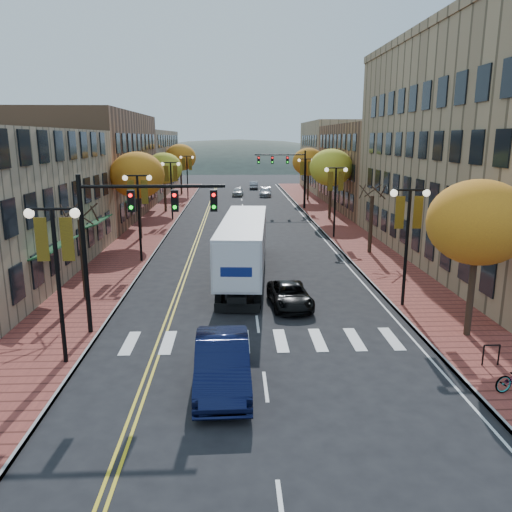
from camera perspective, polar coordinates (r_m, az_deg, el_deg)
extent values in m
plane|color=black|center=(19.78, 0.73, -11.96)|extent=(200.00, 200.00, 0.00)
cube|color=brown|center=(51.66, -11.36, 3.77)|extent=(4.00, 85.00, 0.15)
cube|color=brown|center=(52.01, 8.68, 3.94)|extent=(4.00, 85.00, 0.15)
cube|color=brown|center=(56.25, -19.26, 9.62)|extent=(12.00, 24.00, 11.00)
cube|color=#9E8966|center=(80.54, -14.15, 10.33)|extent=(12.00, 26.00, 9.50)
cube|color=brown|center=(63.04, 15.80, 9.73)|extent=(15.00, 24.00, 10.00)
cube|color=#9E8966|center=(84.19, 11.14, 11.11)|extent=(15.00, 20.00, 11.00)
cylinder|color=#382619|center=(27.75, -19.12, -0.31)|extent=(0.28, 0.28, 4.20)
cylinder|color=#382619|center=(43.00, -13.20, 5.19)|extent=(0.28, 0.28, 4.90)
ellipsoid|color=orange|center=(42.71, -13.41, 8.98)|extent=(4.48, 4.48, 3.81)
cylinder|color=#382619|center=(58.71, -10.36, 7.25)|extent=(0.28, 0.28, 4.55)
ellipsoid|color=yellow|center=(58.49, -10.47, 9.83)|extent=(4.16, 4.16, 3.54)
cylinder|color=#382619|center=(76.48, -8.56, 8.88)|extent=(0.28, 0.28, 5.04)
ellipsoid|color=orange|center=(76.32, -8.64, 11.09)|extent=(4.61, 4.61, 3.92)
cylinder|color=#382619|center=(23.04, 23.44, -2.95)|extent=(0.28, 0.28, 4.55)
ellipsoid|color=orange|center=(22.49, 24.06, 3.54)|extent=(4.16, 4.16, 3.54)
cylinder|color=#382619|center=(37.73, 12.98, 3.56)|extent=(0.28, 0.28, 4.20)
cylinder|color=#382619|center=(53.13, 8.47, 6.89)|extent=(0.28, 0.28, 4.90)
ellipsoid|color=yellow|center=(52.89, 8.58, 9.97)|extent=(4.48, 4.48, 3.81)
cylinder|color=#382619|center=(68.84, 5.96, 8.36)|extent=(0.28, 0.28, 4.76)
ellipsoid|color=orange|center=(68.65, 6.02, 10.66)|extent=(4.35, 4.35, 3.70)
cylinder|color=black|center=(19.76, -21.56, -3.64)|extent=(0.16, 0.16, 6.00)
cylinder|color=black|center=(19.15, -22.33, 4.99)|extent=(1.60, 0.10, 0.10)
sphere|color=#FFF2CC|center=(19.45, -24.51, 4.46)|extent=(0.36, 0.36, 0.36)
sphere|color=#FFF2CC|center=(18.91, -20.00, 4.63)|extent=(0.36, 0.36, 0.36)
cube|color=#B28B17|center=(19.47, -23.29, 1.74)|extent=(0.45, 0.03, 1.60)
cube|color=#B28B17|center=(19.17, -20.78, 1.79)|extent=(0.45, 0.03, 1.60)
cylinder|color=black|center=(34.89, -13.18, 4.01)|extent=(0.16, 0.16, 6.00)
cylinder|color=black|center=(34.55, -13.45, 8.93)|extent=(1.60, 0.10, 0.10)
sphere|color=#FFF2CC|center=(34.72, -14.75, 8.63)|extent=(0.36, 0.36, 0.36)
sphere|color=#FFF2CC|center=(34.42, -12.11, 8.73)|extent=(0.36, 0.36, 0.36)
cube|color=#B28B17|center=(34.73, -14.08, 7.09)|extent=(0.45, 0.03, 1.60)
cube|color=#B28B17|center=(34.56, -12.61, 7.14)|extent=(0.45, 0.03, 1.60)
cylinder|color=black|center=(52.53, -9.63, 7.22)|extent=(0.16, 0.16, 6.00)
cylinder|color=black|center=(52.31, -9.76, 10.49)|extent=(1.60, 0.10, 0.10)
sphere|color=#FFF2CC|center=(52.42, -10.63, 10.29)|extent=(0.36, 0.36, 0.36)
sphere|color=#FFF2CC|center=(52.22, -8.86, 10.35)|extent=(0.36, 0.36, 0.36)
cube|color=#B28B17|center=(52.43, -10.20, 9.27)|extent=(0.45, 0.03, 1.60)
cube|color=#B28B17|center=(52.32, -9.21, 9.30)|extent=(0.45, 0.03, 1.60)
cylinder|color=black|center=(70.36, -7.85, 8.80)|extent=(0.16, 0.16, 6.00)
cylinder|color=black|center=(70.19, -7.93, 11.24)|extent=(1.60, 0.10, 0.10)
sphere|color=#FFF2CC|center=(70.27, -8.58, 11.10)|extent=(0.36, 0.36, 0.36)
sphere|color=#FFF2CC|center=(70.13, -7.26, 11.13)|extent=(0.36, 0.36, 0.36)
cube|color=#B28B17|center=(70.28, -8.27, 10.33)|extent=(0.45, 0.03, 1.60)
cube|color=#B28B17|center=(70.20, -7.53, 10.35)|extent=(0.45, 0.03, 1.60)
cylinder|color=black|center=(25.90, 16.79, 0.62)|extent=(0.16, 0.16, 6.00)
cylinder|color=black|center=(25.44, 17.24, 7.23)|extent=(1.60, 0.10, 0.10)
sphere|color=#FFF2CC|center=(25.20, 15.49, 6.94)|extent=(0.36, 0.36, 0.36)
sphere|color=#FFF2CC|center=(25.73, 18.91, 6.84)|extent=(0.36, 0.36, 0.36)
cube|color=#B28B17|center=(25.42, 16.11, 4.80)|extent=(0.45, 0.03, 1.60)
cube|color=#B28B17|center=(25.72, 18.02, 4.76)|extent=(0.45, 0.03, 1.60)
cylinder|color=black|center=(43.05, 9.00, 5.92)|extent=(0.16, 0.16, 6.00)
cylinder|color=black|center=(42.78, 9.15, 9.91)|extent=(1.60, 0.10, 0.10)
sphere|color=#FFF2CC|center=(42.63, 8.08, 9.73)|extent=(0.36, 0.36, 0.36)
sphere|color=#FFF2CC|center=(42.95, 10.21, 9.68)|extent=(0.36, 0.36, 0.36)
cube|color=#B28B17|center=(42.77, 8.50, 8.45)|extent=(0.45, 0.03, 1.60)
cube|color=#B28B17|center=(42.94, 9.69, 8.43)|extent=(0.45, 0.03, 1.60)
cylinder|color=black|center=(60.70, 5.66, 8.14)|extent=(0.16, 0.16, 6.00)
cylinder|color=black|center=(60.50, 5.73, 10.97)|extent=(1.60, 0.10, 0.10)
sphere|color=#FFF2CC|center=(60.40, 4.96, 10.84)|extent=(0.36, 0.36, 0.36)
sphere|color=#FFF2CC|center=(60.62, 6.48, 10.82)|extent=(0.36, 0.36, 0.36)
cube|color=#B28B17|center=(60.49, 5.27, 9.94)|extent=(0.45, 0.03, 1.60)
cube|color=#B28B17|center=(60.62, 6.13, 9.93)|extent=(0.45, 0.03, 1.60)
cylinder|color=black|center=(22.36, -18.99, -0.19)|extent=(0.20, 0.20, 7.00)
cylinder|color=black|center=(21.21, -11.75, 7.79)|extent=(6.00, 0.14, 0.14)
cube|color=black|center=(21.43, -14.06, 6.11)|extent=(0.30, 0.25, 0.90)
sphere|color=#FF0C0C|center=(21.27, -14.17, 6.73)|extent=(0.16, 0.16, 0.16)
cube|color=black|center=(21.15, -9.25, 6.25)|extent=(0.30, 0.25, 0.90)
sphere|color=#FF0C0C|center=(20.98, -9.32, 6.87)|extent=(0.16, 0.16, 0.16)
cube|color=black|center=(21.02, -4.84, 6.33)|extent=(0.30, 0.25, 0.90)
sphere|color=#FF0C0C|center=(20.85, -4.86, 6.96)|extent=(0.16, 0.16, 0.16)
cylinder|color=black|center=(60.64, 5.58, 8.62)|extent=(0.20, 0.20, 7.00)
cylinder|color=black|center=(60.12, 2.75, 11.49)|extent=(6.00, 0.14, 0.14)
cube|color=black|center=(60.23, 3.61, 10.91)|extent=(0.30, 0.25, 0.90)
sphere|color=#FF0C0C|center=(60.08, 3.63, 11.14)|extent=(0.16, 0.16, 0.16)
cube|color=black|center=(60.07, 1.87, 10.92)|extent=(0.30, 0.25, 0.90)
sphere|color=#FF0C0C|center=(59.92, 1.89, 11.15)|extent=(0.16, 0.16, 0.16)
cube|color=black|center=(59.97, 0.30, 10.92)|extent=(0.30, 0.25, 0.90)
sphere|color=#FF0C0C|center=(59.82, 0.31, 11.16)|extent=(0.16, 0.16, 0.16)
cube|color=black|center=(29.98, -1.40, -1.44)|extent=(1.87, 12.29, 0.33)
cube|color=silver|center=(29.60, -1.42, 1.65)|extent=(3.38, 12.40, 2.64)
cube|color=black|center=(37.16, -0.75, 2.66)|extent=(2.57, 3.00, 2.36)
cylinder|color=black|center=(25.47, -4.26, -4.95)|extent=(0.40, 0.96, 0.94)
cylinder|color=black|center=(25.34, 0.21, -5.01)|extent=(0.40, 0.96, 0.94)
cylinder|color=black|center=(26.54, -4.00, -4.18)|extent=(0.40, 0.96, 0.94)
cylinder|color=black|center=(26.41, 0.28, -4.24)|extent=(0.40, 0.96, 0.94)
cylinder|color=black|center=(36.34, -2.38, 0.66)|extent=(0.40, 0.96, 0.94)
cylinder|color=black|center=(36.24, 0.74, 0.64)|extent=(0.40, 0.96, 0.94)
cylinder|color=black|center=(38.36, -2.15, 1.34)|extent=(0.40, 0.96, 0.94)
cylinder|color=black|center=(38.27, 0.80, 1.32)|extent=(0.40, 0.96, 0.94)
imported|color=black|center=(17.67, -3.86, -12.11)|extent=(1.98, 5.33, 1.74)
imported|color=black|center=(25.70, 3.89, -4.49)|extent=(2.24, 4.37, 1.18)
imported|color=silver|center=(74.86, -2.08, 7.37)|extent=(1.86, 3.93, 1.30)
imported|color=#9A9BA1|center=(74.32, 1.08, 7.31)|extent=(2.05, 4.37, 1.23)
imported|color=#999AA1|center=(85.42, -0.23, 8.12)|extent=(1.58, 3.99, 1.29)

